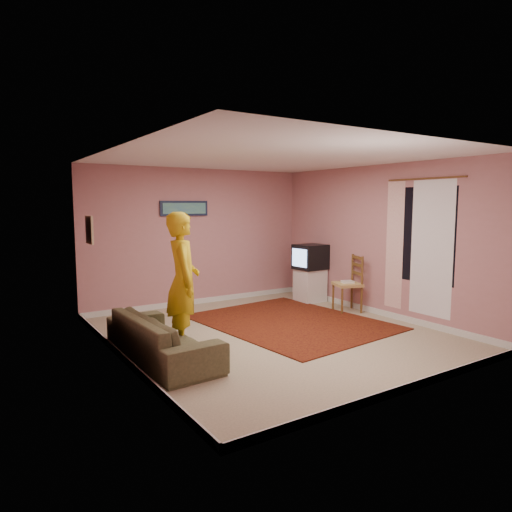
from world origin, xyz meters
TOP-DOWN VIEW (x-y plane):
  - ground at (0.00, 0.00)m, footprint 5.00×5.00m
  - wall_back at (0.00, 2.50)m, footprint 4.50×0.02m
  - wall_front at (0.00, -2.50)m, footprint 4.50×0.02m
  - wall_left at (-2.25, 0.00)m, footprint 0.02×5.00m
  - wall_right at (2.25, 0.00)m, footprint 0.02×5.00m
  - ceiling at (0.00, 0.00)m, footprint 4.50×5.00m
  - baseboard_back at (0.00, 2.49)m, footprint 4.50×0.02m
  - baseboard_front at (0.00, -2.49)m, footprint 4.50×0.02m
  - baseboard_left at (-2.24, 0.00)m, footprint 0.02×5.00m
  - baseboard_right at (2.24, 0.00)m, footprint 0.02×5.00m
  - window at (2.24, -0.90)m, footprint 0.01×1.10m
  - curtain_sheer at (2.23, -1.05)m, footprint 0.01×0.75m
  - curtain_floral at (2.21, -0.35)m, footprint 0.01×0.35m
  - curtain_rod at (2.20, -0.90)m, footprint 0.02×1.40m
  - picture_back at (-0.30, 2.47)m, footprint 0.95×0.04m
  - picture_left at (-2.22, 1.60)m, footprint 0.04×0.38m
  - area_rug at (0.63, 0.40)m, footprint 2.70×3.24m
  - tv_cabinet at (1.95, 1.50)m, footprint 0.51×0.46m
  - crt_tv at (1.94, 1.50)m, footprint 0.60×0.54m
  - chair_a at (2.00, 1.54)m, footprint 0.46×0.44m
  - dvd_player at (2.00, 1.54)m, footprint 0.36×0.27m
  - blue_throw at (2.00, 1.73)m, footprint 0.36×0.05m
  - chair_b at (1.96, 0.47)m, footprint 0.56×0.58m
  - game_console at (1.96, 0.47)m, footprint 0.24×0.21m
  - sofa at (-1.80, -0.16)m, footprint 0.86×1.98m
  - person at (-1.40, 0.09)m, footprint 0.62×0.77m

SIDE VIEW (x-z plane):
  - ground at x=0.00m, z-range 0.00..0.00m
  - area_rug at x=0.63m, z-range 0.00..0.02m
  - baseboard_back at x=0.00m, z-range 0.00..0.10m
  - baseboard_front at x=0.00m, z-range 0.00..0.10m
  - baseboard_left at x=-2.24m, z-range 0.00..0.10m
  - baseboard_right at x=2.24m, z-range 0.00..0.10m
  - sofa at x=-1.80m, z-range 0.00..0.57m
  - tv_cabinet at x=1.95m, z-range 0.00..0.65m
  - dvd_player at x=2.00m, z-range 0.49..0.55m
  - game_console at x=1.96m, z-range 0.52..0.56m
  - chair_a at x=2.00m, z-range 0.32..0.84m
  - chair_b at x=1.96m, z-range 0.34..0.90m
  - blue_throw at x=2.00m, z-range 0.58..0.96m
  - crt_tv at x=1.94m, z-range 0.65..1.14m
  - person at x=-1.40m, z-range 0.00..1.83m
  - curtain_sheer at x=2.23m, z-range 0.20..2.30m
  - curtain_floral at x=2.21m, z-range 0.20..2.30m
  - wall_back at x=0.00m, z-range 0.00..2.60m
  - wall_front at x=0.00m, z-range 0.00..2.60m
  - wall_left at x=-2.25m, z-range 0.00..2.60m
  - wall_right at x=2.25m, z-range 0.00..2.60m
  - window at x=2.24m, z-range 0.70..2.20m
  - picture_left at x=-2.22m, z-range 1.34..1.76m
  - picture_back at x=-0.30m, z-range 1.71..1.99m
  - curtain_rod at x=2.20m, z-range 2.31..2.33m
  - ceiling at x=0.00m, z-range 2.59..2.61m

